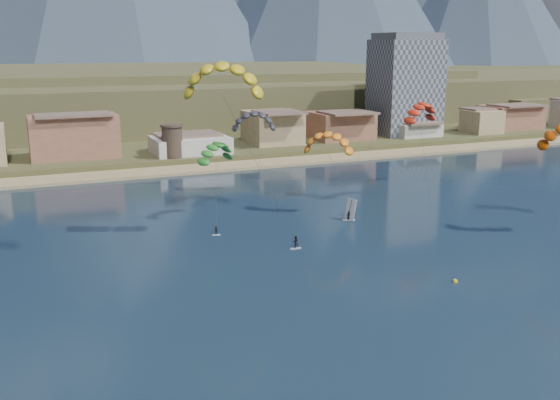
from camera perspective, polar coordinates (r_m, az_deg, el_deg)
name	(u,v)px	position (r m, az deg, el deg)	size (l,w,h in m)	color
ground	(416,382)	(61.15, 12.38, -15.98)	(2400.00, 2400.00, 0.00)	black
beach	(161,171)	(154.82, -10.86, 2.60)	(2200.00, 12.00, 0.90)	tan
land	(48,80)	(604.10, -20.47, 10.29)	(2200.00, 900.00, 4.00)	brown
foothills	(147,95)	(281.08, -12.15, 9.40)	(940.00, 210.00, 18.00)	brown
apartment_tower	(405,85)	(207.11, 11.42, 10.31)	(20.00, 16.00, 32.00)	gray
watchtower	(172,141)	(162.56, -9.85, 5.37)	(5.82, 5.82, 8.60)	#47382D
kitesurfer_yellow	(223,75)	(97.47, -5.25, 11.35)	(15.53, 15.90, 29.66)	silver
kitesurfer_green	(216,150)	(110.10, -5.93, 4.61)	(8.78, 14.48, 16.09)	silver
distant_kite_dark	(254,118)	(129.81, -2.42, 7.55)	(10.22, 7.10, 18.76)	#262626
distant_kite_orange	(328,139)	(113.46, 4.44, 5.60)	(9.63, 8.93, 17.00)	#262626
distant_kite_red	(421,109)	(125.71, 12.79, 8.14)	(9.75, 7.40, 20.96)	#262626
windsurfer	(350,213)	(110.90, 6.40, -1.24)	(2.33, 2.47, 3.84)	silver
buoy	(455,281)	(85.36, 15.76, -7.20)	(0.68, 0.68, 0.68)	yellow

